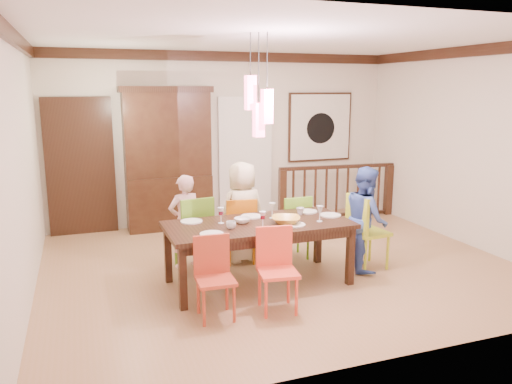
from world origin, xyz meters
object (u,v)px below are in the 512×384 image
object	(u,v)px
balustrade	(337,191)
person_far_mid	(243,212)
person_end_right	(366,218)
dining_table	(259,229)
person_far_left	(185,221)
chair_far_left	(193,227)
chair_end_right	(369,226)
china_hutch	(168,159)

from	to	relation	value
balustrade	person_far_mid	xyz separation A→B (m)	(-2.31, -1.62, 0.18)
person_end_right	person_far_mid	bearing A→B (deg)	76.31
dining_table	person_end_right	size ratio (longest dim) A/B	1.63
person_far_left	person_end_right	bearing A→B (deg)	144.02
chair_far_left	balustrade	xyz separation A→B (m)	(3.01, 1.67, -0.05)
balustrade	person_far_mid	distance (m)	2.83
chair_end_right	person_end_right	bearing A→B (deg)	103.36
person_far_left	balustrade	bearing A→B (deg)	-167.43
person_far_left	dining_table	bearing A→B (deg)	114.77
dining_table	person_far_mid	bearing A→B (deg)	84.22
person_end_right	balustrade	bearing A→B (deg)	-3.97
chair_far_left	person_far_left	distance (m)	0.13
person_far_left	person_end_right	size ratio (longest dim) A/B	0.91
chair_far_left	chair_end_right	world-z (taller)	chair_end_right
person_far_left	person_far_mid	bearing A→B (deg)	163.17
person_far_mid	person_end_right	size ratio (longest dim) A/B	1.01
person_far_left	person_end_right	world-z (taller)	person_end_right
balustrade	person_far_mid	bearing A→B (deg)	-140.15
balustrade	person_end_right	world-z (taller)	person_end_right
chair_end_right	china_hutch	size ratio (longest dim) A/B	0.42
balustrade	person_end_right	xyz separation A→B (m)	(-0.92, -2.43, 0.17)
chair_end_right	person_far_mid	distance (m)	1.66
chair_far_left	chair_end_right	size ratio (longest dim) A/B	0.99
dining_table	person_far_left	size ratio (longest dim) A/B	1.79
person_far_left	person_far_mid	xyz separation A→B (m)	(0.78, -0.03, 0.07)
dining_table	balustrade	xyz separation A→B (m)	(2.39, 2.44, -0.17)
person_far_mid	person_end_right	world-z (taller)	person_far_mid
chair_far_left	person_end_right	distance (m)	2.22
chair_end_right	person_far_left	size ratio (longest dim) A/B	0.79
balustrade	dining_table	bearing A→B (deg)	-129.41
balustrade	person_far_left	xyz separation A→B (m)	(-3.09, -1.59, 0.11)
dining_table	balustrade	world-z (taller)	balustrade
chair_end_right	balustrade	world-z (taller)	chair_end_right
chair_end_right	chair_far_left	bearing A→B (deg)	64.83
person_far_mid	china_hutch	bearing A→B (deg)	-82.85
person_far_mid	chair_end_right	bearing A→B (deg)	140.46
chair_end_right	balustrade	size ratio (longest dim) A/B	0.44
balustrade	person_end_right	bearing A→B (deg)	-105.83
chair_far_left	person_end_right	world-z (taller)	person_end_right
china_hutch	person_end_right	bearing A→B (deg)	-53.84
china_hutch	dining_table	bearing A→B (deg)	-78.49
china_hutch	person_far_left	world-z (taller)	china_hutch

